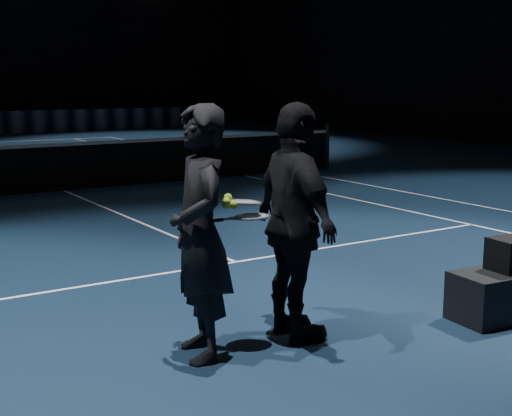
{
  "coord_description": "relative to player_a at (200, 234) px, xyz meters",
  "views": [
    {
      "loc": [
        -4.21,
        -13.46,
        2.16
      ],
      "look_at": [
        -1.22,
        -8.78,
        1.14
      ],
      "focal_mm": 50.0,
      "sensor_mm": 36.0,
      "label": 1
    }
  ],
  "objects": [
    {
      "name": "net_post_right",
      "position": [
        8.11,
        8.74,
        -0.44
      ],
      "size": [
        0.1,
        0.1,
        1.1
      ],
      "primitive_type": "cylinder",
      "color": "black",
      "rests_on": "floor"
    },
    {
      "name": "tennis_balls",
      "position": [
        0.25,
        -0.02,
        0.22
      ],
      "size": [
        0.12,
        0.1,
        0.12
      ],
      "primitive_type": null,
      "color": "#ACC62A",
      "rests_on": "racket_upper"
    },
    {
      "name": "court_lines",
      "position": [
        1.71,
        8.74,
        -0.98
      ],
      "size": [
        10.98,
        23.78,
        0.01
      ],
      "primitive_type": null,
      "color": "white",
      "rests_on": "floor"
    },
    {
      "name": "player_a",
      "position": [
        0.0,
        0.0,
        0.0
      ],
      "size": [
        0.62,
        0.81,
        1.97
      ],
      "primitive_type": "imported",
      "rotation": [
        0.0,
        0.0,
        -1.79
      ],
      "color": "black",
      "rests_on": "floor"
    },
    {
      "name": "racket_upper",
      "position": [
        0.4,
        0.01,
        0.21
      ],
      "size": [
        0.68,
        0.23,
        0.1
      ],
      "primitive_type": null,
      "rotation": [
        0.0,
        0.1,
        -0.01
      ],
      "color": "black",
      "rests_on": "player_b"
    },
    {
      "name": "player_b",
      "position": [
        0.85,
        -0.07,
        0.0
      ],
      "size": [
        0.62,
        1.21,
        1.97
      ],
      "primitive_type": "imported",
      "rotation": [
        0.0,
        0.0,
        1.45
      ],
      "color": "black",
      "rests_on": "floor"
    },
    {
      "name": "floor",
      "position": [
        1.71,
        8.74,
        -0.99
      ],
      "size": [
        36.0,
        36.0,
        0.0
      ],
      "primitive_type": "plane",
      "color": "#0D1E31",
      "rests_on": "ground"
    },
    {
      "name": "net_mesh",
      "position": [
        1.71,
        8.74,
        -0.54
      ],
      "size": [
        12.8,
        0.02,
        0.86
      ],
      "primitive_type": "cube",
      "color": "black",
      "rests_on": "floor"
    },
    {
      "name": "racket_lower",
      "position": [
        0.45,
        -0.04,
        0.09
      ],
      "size": [
        0.7,
        0.27,
        0.03
      ],
      "primitive_type": null,
      "rotation": [
        0.0,
        0.0,
        -0.08
      ],
      "color": "black",
      "rests_on": "player_a"
    },
    {
      "name": "net_tape",
      "position": [
        1.71,
        8.74,
        -0.07
      ],
      "size": [
        12.8,
        0.03,
        0.07
      ],
      "primitive_type": "cube",
      "color": "white",
      "rests_on": "net_mesh"
    }
  ]
}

